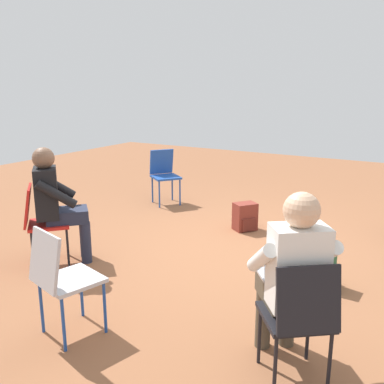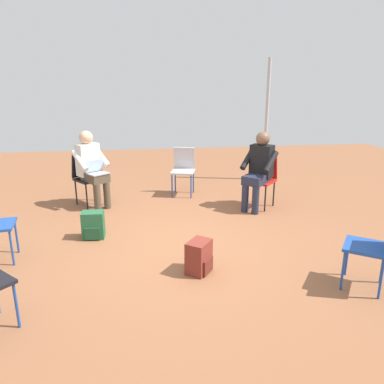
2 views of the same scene
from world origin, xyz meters
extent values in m
plane|color=brown|center=(0.00, 0.00, 0.00)|extent=(14.00, 14.00, 0.00)
cylinder|color=#1E4799|center=(1.48, -1.49, 0.21)|extent=(0.02, 0.02, 0.42)
cube|color=#1E4799|center=(1.26, 1.75, 0.43)|extent=(0.56, 0.56, 0.03)
cylinder|color=#1E4799|center=(1.30, 1.51, 0.21)|extent=(0.02, 0.02, 0.42)
cylinder|color=#1E4799|center=(1.03, 1.71, 0.21)|extent=(0.02, 0.02, 0.42)
cylinder|color=#1E4799|center=(1.50, 1.78, 0.21)|extent=(0.02, 0.02, 0.42)
cylinder|color=#1E4799|center=(1.23, 1.98, 0.21)|extent=(0.02, 0.02, 0.42)
cylinder|color=#1E4799|center=(-0.03, -1.93, 0.21)|extent=(0.02, 0.02, 0.42)
cylinder|color=#1E4799|center=(0.30, -1.89, 0.21)|extent=(0.02, 0.02, 0.42)
cube|color=black|center=(-1.79, -1.27, 0.43)|extent=(0.56, 0.56, 0.03)
cylinder|color=black|center=(-1.76, -1.03, 0.21)|extent=(0.02, 0.02, 0.42)
cylinder|color=black|center=(-1.55, -1.30, 0.21)|extent=(0.02, 0.02, 0.42)
cylinder|color=black|center=(-2.03, -1.24, 0.21)|extent=(0.02, 0.02, 0.42)
cylinder|color=black|center=(-1.82, -1.51, 0.21)|extent=(0.02, 0.02, 0.42)
cube|color=black|center=(-1.94, -1.39, 0.65)|extent=(0.30, 0.36, 0.40)
cube|color=red|center=(-1.29, 1.50, 0.43)|extent=(0.57, 0.57, 0.03)
cylinder|color=black|center=(-1.05, 1.51, 0.21)|extent=(0.02, 0.02, 0.42)
cylinder|color=black|center=(-1.28, 1.26, 0.21)|extent=(0.02, 0.02, 0.42)
cylinder|color=black|center=(-1.30, 1.74, 0.21)|extent=(0.02, 0.02, 0.42)
cylinder|color=black|center=(-1.53, 1.49, 0.21)|extent=(0.02, 0.02, 0.42)
cube|color=red|center=(-1.43, 1.63, 0.65)|extent=(0.33, 0.34, 0.40)
cube|color=#B7B7BC|center=(-2.12, 0.32, 0.43)|extent=(0.49, 0.49, 0.03)
cylinder|color=#1E4799|center=(-1.92, 0.44, 0.21)|extent=(0.02, 0.02, 0.42)
cylinder|color=#1E4799|center=(-2.01, 0.11, 0.21)|extent=(0.02, 0.02, 0.42)
cylinder|color=#1E4799|center=(-2.24, 0.53, 0.21)|extent=(0.02, 0.02, 0.42)
cylinder|color=#1E4799|center=(-2.33, 0.20, 0.21)|extent=(0.02, 0.02, 0.42)
cube|color=#B7B7BC|center=(-2.31, 0.37, 0.65)|extent=(0.19, 0.39, 0.40)
cylinder|color=#4C4233|center=(-1.56, -0.98, 0.23)|extent=(0.11, 0.11, 0.45)
cylinder|color=#4C4233|center=(-1.45, -1.13, 0.23)|extent=(0.11, 0.11, 0.45)
cube|color=#4C4233|center=(-1.64, -1.16, 0.51)|extent=(0.52, 0.49, 0.14)
cube|color=silver|center=(-1.79, -1.27, 0.77)|extent=(0.38, 0.40, 0.52)
sphere|color=#DBAD89|center=(-1.79, -1.27, 1.13)|extent=(0.22, 0.22, 0.22)
cylinder|color=silver|center=(-1.83, -1.05, 0.80)|extent=(0.37, 0.31, 0.31)
cylinder|color=silver|center=(-1.59, -1.37, 0.80)|extent=(0.37, 0.31, 0.31)
cube|color=#9EA0A5|center=(-1.55, -1.09, 0.59)|extent=(0.36, 0.37, 0.02)
cube|color=#B2D1F2|center=(-1.64, -1.16, 0.70)|extent=(0.22, 0.27, 0.20)
cylinder|color=#23283D|center=(-0.97, 1.32, 0.23)|extent=(0.11, 0.11, 0.45)
cylinder|color=#23283D|center=(-1.09, 1.19, 0.23)|extent=(0.11, 0.11, 0.45)
cube|color=#23283D|center=(-1.15, 1.37, 0.51)|extent=(0.51, 0.51, 0.14)
cube|color=black|center=(-1.29, 1.50, 0.77)|extent=(0.39, 0.40, 0.52)
sphere|color=brown|center=(-1.29, 1.50, 1.13)|extent=(0.22, 0.22, 0.22)
cylinder|color=black|center=(-1.08, 1.58, 0.80)|extent=(0.35, 0.33, 0.31)
cylinder|color=black|center=(-1.35, 1.28, 0.80)|extent=(0.35, 0.33, 0.31)
cube|color=maroon|center=(0.74, 0.16, 0.18)|extent=(0.34, 0.33, 0.36)
cube|color=maroon|center=(0.74, 0.16, 0.10)|extent=(0.31, 0.32, 0.16)
cube|color=#235B38|center=(-0.37, -1.07, 0.18)|extent=(0.21, 0.29, 0.36)
cube|color=#1C492C|center=(-0.37, -1.07, 0.10)|extent=(0.26, 0.21, 0.16)
cylinder|color=#B2B2B7|center=(-3.01, 2.14, 1.22)|extent=(0.07, 0.07, 2.44)
camera|label=1|loc=(-4.19, -1.93, 1.84)|focal=40.00mm
camera|label=2|loc=(4.36, -0.42, 2.01)|focal=35.00mm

